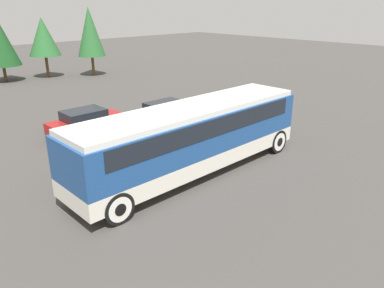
{
  "coord_description": "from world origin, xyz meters",
  "views": [
    {
      "loc": [
        -10.37,
        -10.8,
        7.03
      ],
      "look_at": [
        0.0,
        0.0,
        1.36
      ],
      "focal_mm": 35.0,
      "sensor_mm": 36.0,
      "label": 1
    }
  ],
  "objects": [
    {
      "name": "tour_bus",
      "position": [
        0.1,
        -0.0,
        1.85
      ],
      "size": [
        11.39,
        2.69,
        3.03
      ],
      "color": "silver",
      "rests_on": "ground_plane"
    },
    {
      "name": "tree_center",
      "position": [
        9.08,
        24.1,
        4.32
      ],
      "size": [
        2.72,
        2.72,
        6.69
      ],
      "color": "brown",
      "rests_on": "ground_plane"
    },
    {
      "name": "ground_plane",
      "position": [
        0.0,
        0.0,
        0.0
      ],
      "size": [
        120.0,
        120.0,
        0.0
      ],
      "primitive_type": "plane",
      "color": "#423F3D"
    },
    {
      "name": "parked_car_near",
      "position": [
        3.96,
        6.39,
        0.69
      ],
      "size": [
        4.41,
        1.84,
        1.36
      ],
      "color": "#BCBCC1",
      "rests_on": "ground_plane"
    },
    {
      "name": "parked_car_mid",
      "position": [
        -0.65,
        7.95,
        0.7
      ],
      "size": [
        4.33,
        1.84,
        1.42
      ],
      "color": "maroon",
      "rests_on": "ground_plane"
    },
    {
      "name": "tree_right",
      "position": [
        5.27,
        26.37,
        3.94
      ],
      "size": [
        3.02,
        3.02,
        5.77
      ],
      "color": "brown",
      "rests_on": "ground_plane"
    }
  ]
}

